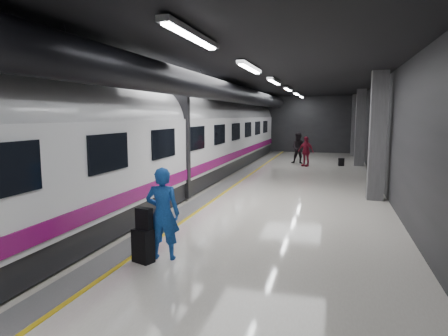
% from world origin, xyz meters
% --- Properties ---
extents(ground, '(40.00, 40.00, 0.00)m').
position_xyz_m(ground, '(0.00, 0.00, 0.00)').
color(ground, silver).
rests_on(ground, ground).
extents(platform_hall, '(10.02, 40.02, 4.51)m').
position_xyz_m(platform_hall, '(-0.29, 0.96, 3.54)').
color(platform_hall, black).
rests_on(platform_hall, ground).
extents(train, '(3.05, 38.00, 4.05)m').
position_xyz_m(train, '(-3.25, -0.00, 2.07)').
color(train, black).
rests_on(train, ground).
extents(traveler_main, '(0.77, 0.57, 1.93)m').
position_xyz_m(traveler_main, '(-0.27, -5.50, 0.97)').
color(traveler_main, blue).
rests_on(traveler_main, ground).
extents(suitcase_main, '(0.49, 0.40, 0.69)m').
position_xyz_m(suitcase_main, '(-0.59, -5.79, 0.34)').
color(suitcase_main, black).
rests_on(suitcase_main, ground).
extents(shoulder_bag, '(0.36, 0.25, 0.44)m').
position_xyz_m(shoulder_bag, '(-0.56, -5.77, 0.91)').
color(shoulder_bag, black).
rests_on(shoulder_bag, suitcase_main).
extents(traveler_far_a, '(0.99, 0.81, 1.93)m').
position_xyz_m(traveler_far_a, '(1.00, 12.03, 0.96)').
color(traveler_far_a, black).
rests_on(traveler_far_a, ground).
extents(traveler_far_b, '(1.11, 0.86, 1.75)m').
position_xyz_m(traveler_far_b, '(1.50, 10.87, 0.88)').
color(traveler_far_b, maroon).
rests_on(traveler_far_b, ground).
extents(suitcase_far, '(0.36, 0.28, 0.46)m').
position_xyz_m(suitcase_far, '(3.54, 11.51, 0.23)').
color(suitcase_far, black).
rests_on(suitcase_far, ground).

